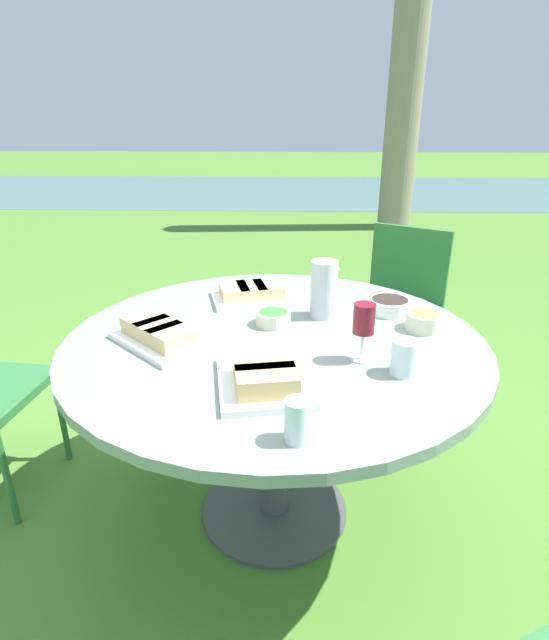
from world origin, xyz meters
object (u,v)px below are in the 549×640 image
(wine_glass, at_px, (364,321))
(chair_near_right, at_px, (400,295))
(dining_table, at_px, (274,364))
(water_pitcher, at_px, (324,289))

(wine_glass, bearing_deg, chair_near_right, 73.11)
(dining_table, relative_size, chair_near_right, 1.60)
(water_pitcher, height_order, wine_glass, water_pitcher)
(dining_table, bearing_deg, chair_near_right, 59.12)
(dining_table, distance_m, water_pitcher, 0.33)
(wine_glass, bearing_deg, dining_table, 148.45)
(chair_near_right, distance_m, wine_glass, 1.38)
(dining_table, distance_m, wine_glass, 0.40)
(water_pitcher, distance_m, wine_glass, 0.37)
(water_pitcher, relative_size, wine_glass, 1.15)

